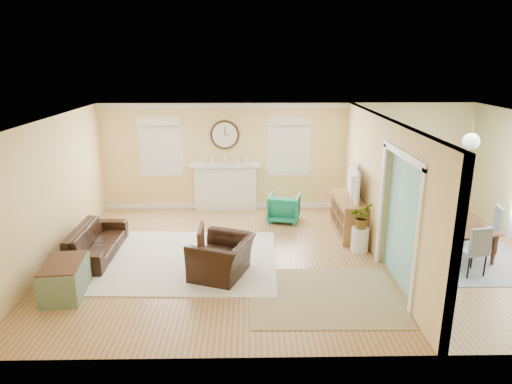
# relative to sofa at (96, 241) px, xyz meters

# --- Properties ---
(floor) EXTENTS (9.00, 9.00, 0.00)m
(floor) POSITION_rel_sofa_xyz_m (3.84, -0.17, -0.28)
(floor) COLOR #8C5E37
(floor) RESTS_ON ground
(wall_back) EXTENTS (9.00, 0.02, 2.60)m
(wall_back) POSITION_rel_sofa_xyz_m (3.84, 2.83, 1.02)
(wall_back) COLOR #EABE71
(wall_back) RESTS_ON ground
(wall_front) EXTENTS (9.00, 0.02, 2.60)m
(wall_front) POSITION_rel_sofa_xyz_m (3.84, -3.17, 1.02)
(wall_front) COLOR #EABE71
(wall_front) RESTS_ON ground
(wall_left) EXTENTS (0.02, 6.00, 2.60)m
(wall_left) POSITION_rel_sofa_xyz_m (-0.66, -0.17, 1.02)
(wall_left) COLOR #EABE71
(wall_left) RESTS_ON ground
(ceiling) EXTENTS (9.00, 6.00, 0.02)m
(ceiling) POSITION_rel_sofa_xyz_m (3.84, -0.17, 2.32)
(ceiling) COLOR white
(ceiling) RESTS_ON wall_back
(partition) EXTENTS (0.17, 6.00, 2.60)m
(partition) POSITION_rel_sofa_xyz_m (5.35, 0.12, 1.08)
(partition) COLOR #EABE71
(partition) RESTS_ON ground
(fireplace) EXTENTS (1.70, 0.30, 1.17)m
(fireplace) POSITION_rel_sofa_xyz_m (2.34, 2.71, 0.32)
(fireplace) COLOR white
(fireplace) RESTS_ON ground
(wall_clock) EXTENTS (0.70, 0.07, 0.70)m
(wall_clock) POSITION_rel_sofa_xyz_m (2.34, 2.80, 1.57)
(wall_clock) COLOR #472611
(wall_clock) RESTS_ON wall_back
(window_left) EXTENTS (1.05, 0.13, 1.42)m
(window_left) POSITION_rel_sofa_xyz_m (0.79, 2.79, 1.38)
(window_left) COLOR white
(window_left) RESTS_ON wall_back
(window_right) EXTENTS (1.05, 0.13, 1.42)m
(window_right) POSITION_rel_sofa_xyz_m (3.89, 2.79, 1.38)
(window_right) COLOR white
(window_right) RESTS_ON wall_back
(pendant) EXTENTS (0.30, 0.30, 0.55)m
(pendant) POSITION_rel_sofa_xyz_m (6.84, -0.17, 1.92)
(pendant) COLOR gold
(pendant) RESTS_ON ceiling
(rug_cream) EXTENTS (3.31, 2.90, 0.02)m
(rug_cream) POSITION_rel_sofa_xyz_m (1.78, -0.26, -0.27)
(rug_cream) COLOR silver
(rug_cream) RESTS_ON floor
(rug_jute) EXTENTS (2.36, 1.94, 0.01)m
(rug_jute) POSITION_rel_sofa_xyz_m (4.09, -1.65, -0.27)
(rug_jute) COLOR tan
(rug_jute) RESTS_ON floor
(rug_grey) EXTENTS (2.48, 3.10, 0.01)m
(rug_grey) POSITION_rel_sofa_xyz_m (6.83, 0.13, -0.27)
(rug_grey) COLOR gray
(rug_grey) RESTS_ON floor
(sofa) EXTENTS (0.77, 1.92, 0.56)m
(sofa) POSITION_rel_sofa_xyz_m (0.00, 0.00, 0.00)
(sofa) COLOR black
(sofa) RESTS_ON floor
(eames_chair) EXTENTS (1.22, 1.30, 0.68)m
(eames_chair) POSITION_rel_sofa_xyz_m (2.44, -0.89, 0.06)
(eames_chair) COLOR black
(eames_chair) RESTS_ON floor
(green_chair) EXTENTS (0.82, 0.84, 0.64)m
(green_chair) POSITION_rel_sofa_xyz_m (3.72, 1.83, 0.04)
(green_chair) COLOR #1A7A61
(green_chair) RESTS_ON floor
(trunk) EXTENTS (0.69, 1.02, 0.55)m
(trunk) POSITION_rel_sofa_xyz_m (-0.01, -1.51, -0.00)
(trunk) COLOR slate
(trunk) RESTS_ON floor
(credenza) EXTENTS (0.50, 1.48, 0.80)m
(credenza) POSITION_rel_sofa_xyz_m (5.02, 1.04, 0.12)
(credenza) COLOR olive
(credenza) RESTS_ON floor
(tv) EXTENTS (0.28, 1.15, 0.65)m
(tv) POSITION_rel_sofa_xyz_m (5.01, 1.04, 0.85)
(tv) COLOR black
(tv) RESTS_ON credenza
(garden_stool) EXTENTS (0.33, 0.33, 0.49)m
(garden_stool) POSITION_rel_sofa_xyz_m (5.05, 0.08, -0.04)
(garden_stool) COLOR white
(garden_stool) RESTS_ON floor
(potted_plant) EXTENTS (0.52, 0.54, 0.46)m
(potted_plant) POSITION_rel_sofa_xyz_m (5.05, 0.08, 0.44)
(potted_plant) COLOR #337F33
(potted_plant) RESTS_ON garden_stool
(dining_table) EXTENTS (1.24, 1.87, 0.61)m
(dining_table) POSITION_rel_sofa_xyz_m (6.83, 0.13, 0.02)
(dining_table) COLOR #472611
(dining_table) RESTS_ON floor
(dining_chair_n) EXTENTS (0.50, 0.50, 0.96)m
(dining_chair_n) POSITION_rel_sofa_xyz_m (6.78, 1.28, 0.28)
(dining_chair_n) COLOR gray
(dining_chair_n) RESTS_ON floor
(dining_chair_s) EXTENTS (0.48, 0.48, 0.91)m
(dining_chair_s) POSITION_rel_sofa_xyz_m (6.74, -0.91, 0.25)
(dining_chair_s) COLOR gray
(dining_chair_s) RESTS_ON floor
(dining_chair_w) EXTENTS (0.49, 0.49, 1.03)m
(dining_chair_w) POSITION_rel_sofa_xyz_m (6.17, 0.16, 0.33)
(dining_chair_w) COLOR white
(dining_chair_w) RESTS_ON floor
(dining_chair_e) EXTENTS (0.48, 0.48, 0.91)m
(dining_chair_e) POSITION_rel_sofa_xyz_m (7.49, 0.04, 0.26)
(dining_chair_e) COLOR gray
(dining_chair_e) RESTS_ON floor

